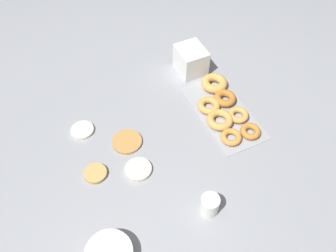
{
  "coord_description": "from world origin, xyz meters",
  "views": [
    {
      "loc": [
        -0.79,
        0.25,
        1.13
      ],
      "look_at": [
        -0.0,
        -0.13,
        0.04
      ],
      "focal_mm": 38.0,
      "sensor_mm": 36.0,
      "label": 1
    }
  ],
  "objects_px": {
    "pancake_2": "(82,130)",
    "pancake_3": "(127,142)",
    "pancake_0": "(138,169)",
    "container_stack": "(191,60)",
    "donut_tray": "(223,108)",
    "pancake_1": "(95,173)",
    "paper_cup": "(210,205)"
  },
  "relations": [
    {
      "from": "pancake_0",
      "to": "container_stack",
      "type": "xyz_separation_m",
      "value": [
        0.4,
        -0.43,
        0.05
      ]
    },
    {
      "from": "pancake_0",
      "to": "pancake_3",
      "type": "height_order",
      "value": "pancake_0"
    },
    {
      "from": "pancake_0",
      "to": "container_stack",
      "type": "distance_m",
      "value": 0.59
    },
    {
      "from": "pancake_2",
      "to": "paper_cup",
      "type": "distance_m",
      "value": 0.59
    },
    {
      "from": "pancake_2",
      "to": "pancake_3",
      "type": "height_order",
      "value": "pancake_2"
    },
    {
      "from": "pancake_0",
      "to": "paper_cup",
      "type": "relative_size",
      "value": 1.28
    },
    {
      "from": "pancake_1",
      "to": "container_stack",
      "type": "relative_size",
      "value": 0.62
    },
    {
      "from": "pancake_3",
      "to": "pancake_1",
      "type": "bearing_deg",
      "value": 118.91
    },
    {
      "from": "pancake_1",
      "to": "pancake_2",
      "type": "distance_m",
      "value": 0.22
    },
    {
      "from": "pancake_2",
      "to": "pancake_3",
      "type": "bearing_deg",
      "value": -132.56
    },
    {
      "from": "pancake_1",
      "to": "donut_tray",
      "type": "distance_m",
      "value": 0.59
    },
    {
      "from": "pancake_2",
      "to": "pancake_3",
      "type": "relative_size",
      "value": 0.77
    },
    {
      "from": "donut_tray",
      "to": "container_stack",
      "type": "relative_size",
      "value": 2.98
    },
    {
      "from": "pancake_2",
      "to": "container_stack",
      "type": "height_order",
      "value": "container_stack"
    },
    {
      "from": "pancake_0",
      "to": "pancake_1",
      "type": "xyz_separation_m",
      "value": [
        0.05,
        0.15,
        0.0
      ]
    },
    {
      "from": "pancake_0",
      "to": "donut_tray",
      "type": "bearing_deg",
      "value": -74.42
    },
    {
      "from": "pancake_0",
      "to": "pancake_3",
      "type": "xyz_separation_m",
      "value": [
        0.14,
        -0.01,
        -0.0
      ]
    },
    {
      "from": "pancake_0",
      "to": "pancake_1",
      "type": "height_order",
      "value": "pancake_1"
    },
    {
      "from": "pancake_1",
      "to": "donut_tray",
      "type": "height_order",
      "value": "donut_tray"
    },
    {
      "from": "pancake_2",
      "to": "paper_cup",
      "type": "bearing_deg",
      "value": -150.67
    },
    {
      "from": "pancake_2",
      "to": "container_stack",
      "type": "xyz_separation_m",
      "value": [
        0.14,
        -0.56,
        0.05
      ]
    },
    {
      "from": "pancake_0",
      "to": "container_stack",
      "type": "height_order",
      "value": "container_stack"
    },
    {
      "from": "pancake_0",
      "to": "pancake_1",
      "type": "relative_size",
      "value": 1.17
    },
    {
      "from": "pancake_1",
      "to": "donut_tray",
      "type": "relative_size",
      "value": 0.21
    },
    {
      "from": "pancake_1",
      "to": "container_stack",
      "type": "height_order",
      "value": "container_stack"
    },
    {
      "from": "pancake_2",
      "to": "donut_tray",
      "type": "xyz_separation_m",
      "value": [
        -0.15,
        -0.57,
        0.01
      ]
    },
    {
      "from": "paper_cup",
      "to": "pancake_2",
      "type": "bearing_deg",
      "value": 29.33
    },
    {
      "from": "pancake_2",
      "to": "paper_cup",
      "type": "height_order",
      "value": "paper_cup"
    },
    {
      "from": "pancake_3",
      "to": "pancake_0",
      "type": "bearing_deg",
      "value": 176.55
    },
    {
      "from": "pancake_0",
      "to": "paper_cup",
      "type": "bearing_deg",
      "value": -147.81
    },
    {
      "from": "pancake_2",
      "to": "pancake_1",
      "type": "bearing_deg",
      "value": 175.85
    },
    {
      "from": "pancake_2",
      "to": "donut_tray",
      "type": "distance_m",
      "value": 0.59
    }
  ]
}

